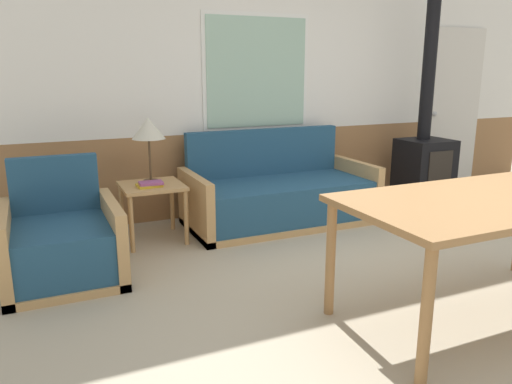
# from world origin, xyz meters

# --- Properties ---
(ground_plane) EXTENTS (16.00, 16.00, 0.00)m
(ground_plane) POSITION_xyz_m (0.00, 0.00, 0.00)
(ground_plane) COLOR #B2A58C
(wall_back) EXTENTS (7.20, 0.09, 2.70)m
(wall_back) POSITION_xyz_m (-0.01, 2.63, 1.35)
(wall_back) COLOR #996B42
(wall_back) RESTS_ON ground_plane
(couch) EXTENTS (1.84, 0.88, 0.90)m
(couch) POSITION_xyz_m (-0.37, 2.05, 0.26)
(couch) COLOR tan
(couch) RESTS_ON ground_plane
(armchair) EXTENTS (0.81, 0.88, 0.86)m
(armchair) POSITION_xyz_m (-2.44, 1.47, 0.25)
(armchair) COLOR tan
(armchair) RESTS_ON ground_plane
(side_table) EXTENTS (0.53, 0.53, 0.52)m
(side_table) POSITION_xyz_m (-1.64, 2.03, 0.43)
(side_table) COLOR tan
(side_table) RESTS_ON ground_plane
(table_lamp) EXTENTS (0.29, 0.29, 0.58)m
(table_lamp) POSITION_xyz_m (-1.63, 2.12, 0.99)
(table_lamp) COLOR #4C3823
(table_lamp) RESTS_ON side_table
(book_stack) EXTENTS (0.22, 0.17, 0.05)m
(book_stack) POSITION_xyz_m (-1.67, 1.94, 0.54)
(book_stack) COLOR gold
(book_stack) RESTS_ON side_table
(dining_table) EXTENTS (1.80, 0.95, 0.77)m
(dining_table) POSITION_xyz_m (-0.11, -0.22, 0.70)
(dining_table) COLOR #9E7042
(dining_table) RESTS_ON ground_plane
(wood_stove) EXTENTS (0.54, 0.49, 2.39)m
(wood_stove) POSITION_xyz_m (1.47, 2.04, 0.61)
(wood_stove) COLOR black
(wood_stove) RESTS_ON ground_plane
(entry_door) EXTENTS (0.89, 0.09, 2.00)m
(entry_door) POSITION_xyz_m (2.35, 2.57, 1.00)
(entry_door) COLOR silver
(entry_door) RESTS_ON ground_plane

